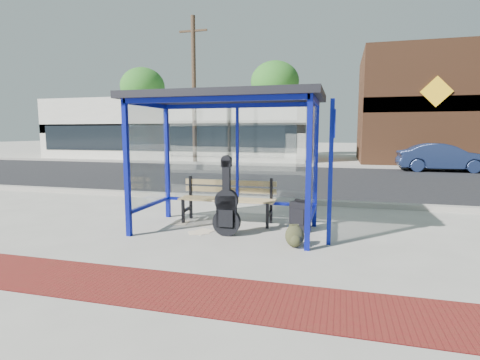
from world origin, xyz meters
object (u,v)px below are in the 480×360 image
(guitar_bag, at_px, (227,208))
(parked_car, at_px, (443,157))
(bench, at_px, (228,197))
(backpack, at_px, (295,237))
(suitcase, at_px, (300,216))

(guitar_bag, height_order, parked_car, guitar_bag)
(bench, xyz_separation_m, guitar_bag, (0.25, -0.91, -0.03))
(guitar_bag, relative_size, backpack, 3.67)
(guitar_bag, relative_size, suitcase, 2.24)
(backpack, height_order, parked_car, parked_car)
(guitar_bag, height_order, backpack, guitar_bag)
(suitcase, distance_m, parked_car, 13.11)
(backpack, bearing_deg, guitar_bag, 147.62)
(guitar_bag, bearing_deg, suitcase, 23.88)
(suitcase, relative_size, backpack, 1.64)
(bench, relative_size, guitar_bag, 1.45)
(guitar_bag, xyz_separation_m, backpack, (1.20, -0.35, -0.31))
(backpack, bearing_deg, parked_car, 52.73)
(bench, bearing_deg, guitar_bag, -75.26)
(suitcase, height_order, backpack, suitcase)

